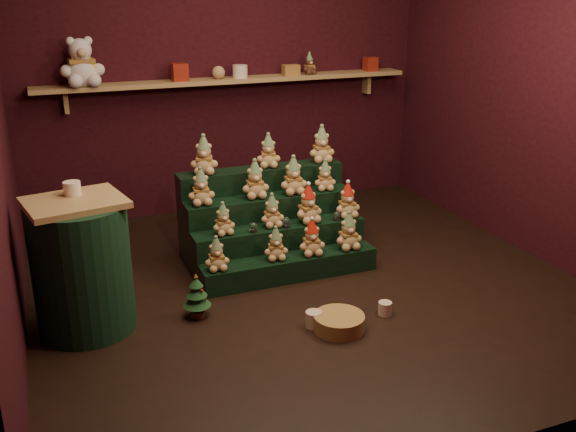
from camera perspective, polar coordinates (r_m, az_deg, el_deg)
name	(u,v)px	position (r m, az deg, el deg)	size (l,w,h in m)	color
ground	(307,285)	(4.91, 1.71, -6.12)	(4.00, 4.00, 0.00)	black
back_wall	(225,67)	(6.39, -5.63, 13.02)	(4.00, 0.10, 2.80)	black
front_wall	(509,180)	(2.77, 19.04, 3.01)	(4.00, 0.10, 2.80)	black
right_wall	(544,85)	(5.61, 21.83, 10.78)	(0.10, 4.00, 2.80)	black
back_shelf	(231,81)	(6.24, -5.13, 11.89)	(3.60, 0.26, 0.24)	tan
riser_tier_front	(290,267)	(4.98, 0.17, -4.60)	(1.40, 0.22, 0.18)	black
riser_tier_midfront	(280,247)	(5.13, -0.74, -2.74)	(1.40, 0.22, 0.36)	black
riser_tier_midback	(270,227)	(5.29, -1.60, -0.98)	(1.40, 0.22, 0.54)	black
riser_tier_back	(261,209)	(5.45, -2.41, 0.66)	(1.40, 0.22, 0.72)	black
teddy_0	(216,254)	(4.71, -6.38, -3.34)	(0.18, 0.16, 0.25)	tan
teddy_1	(276,243)	(4.86, -1.10, -2.46)	(0.18, 0.16, 0.26)	tan
teddy_2	(312,237)	(4.94, 2.12, -1.91)	(0.20, 0.18, 0.28)	tan
teddy_3	(348,231)	(5.07, 5.40, -1.31)	(0.21, 0.19, 0.30)	tan
teddy_4	(223,219)	(4.87, -5.80, -0.26)	(0.18, 0.16, 0.25)	tan
teddy_5	(272,211)	(5.01, -1.44, 0.49)	(0.19, 0.17, 0.26)	tan
teddy_6	(308,204)	(5.09, 1.81, 1.09)	(0.22, 0.20, 0.31)	tan
teddy_7	(347,200)	(5.24, 5.31, 1.42)	(0.20, 0.18, 0.29)	tan
teddy_8	(201,186)	(5.00, -7.75, 2.62)	(0.21, 0.19, 0.29)	tan
teddy_9	(255,179)	(5.12, -2.95, 3.29)	(0.22, 0.20, 0.31)	tan
teddy_10	(293,175)	(5.22, 0.48, 3.63)	(0.22, 0.20, 0.31)	tan
teddy_11	(325,175)	(5.33, 3.30, 3.64)	(0.18, 0.16, 0.25)	tan
teddy_12	(204,155)	(5.18, -7.48, 5.41)	(0.22, 0.20, 0.31)	tan
teddy_13	(268,151)	(5.34, -1.76, 5.82)	(0.20, 0.18, 0.28)	tan
teddy_14	(322,144)	(5.50, 3.00, 6.40)	(0.22, 0.20, 0.31)	tan
snow_globe_a	(254,227)	(4.92, -3.08, -1.01)	(0.06, 0.06, 0.08)	black
snow_globe_b	(286,222)	(5.01, -0.15, -0.58)	(0.06, 0.06, 0.08)	black
snow_globe_c	(337,216)	(5.18, 4.34, 0.01)	(0.06, 0.06, 0.08)	black
side_table	(82,266)	(4.35, -17.84, -4.28)	(0.67, 0.63, 0.90)	tan
table_ornament	(72,188)	(4.27, -18.65, 2.35)	(0.11, 0.11, 0.09)	beige
mini_christmas_tree	(197,296)	(4.44, -8.11, -7.03)	(0.19, 0.19, 0.33)	#432418
mug_left	(314,319)	(4.33, 2.30, -9.15)	(0.11, 0.11, 0.11)	beige
mug_right	(385,308)	(4.52, 8.61, -8.12)	(0.09, 0.09, 0.09)	beige
wicker_basket	(339,322)	(4.30, 4.55, -9.41)	(0.34, 0.34, 0.11)	olive
white_bear	(81,55)	(5.93, -17.96, 13.43)	(0.38, 0.34, 0.53)	silver
brown_bear	(309,64)	(6.47, 1.91, 13.38)	(0.15, 0.13, 0.21)	#532D1B
gift_tin_red_a	(180,72)	(6.08, -9.61, 12.50)	(0.14, 0.14, 0.16)	#9F2818
gift_tin_cream	(240,71)	(6.23, -4.29, 12.70)	(0.14, 0.14, 0.12)	beige
gift_tin_red_b	(370,64)	(6.78, 7.34, 13.26)	(0.12, 0.12, 0.14)	#9F2818
shelf_plush_ball	(218,72)	(6.17, -6.20, 12.57)	(0.12, 0.12, 0.12)	tan
scarf_gift_box	(291,70)	(6.41, 0.26, 12.86)	(0.16, 0.10, 0.10)	#C3561B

